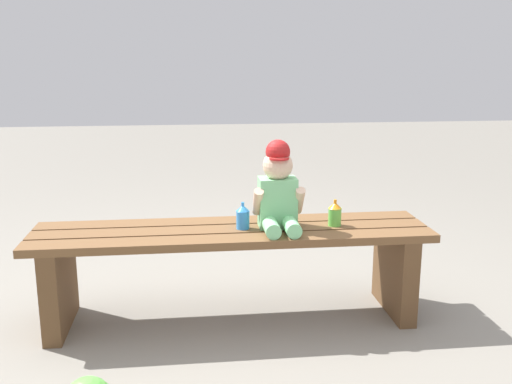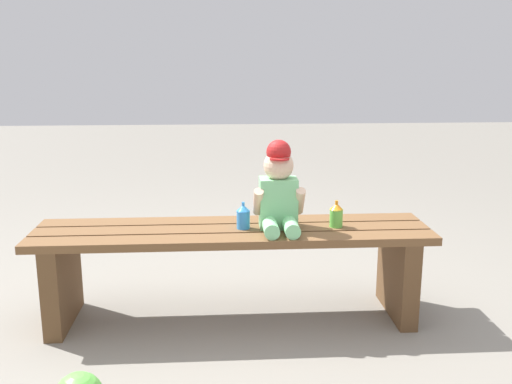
% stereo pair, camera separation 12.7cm
% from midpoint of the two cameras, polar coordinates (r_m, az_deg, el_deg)
% --- Properties ---
extents(ground_plane, '(16.00, 16.00, 0.00)m').
position_cam_midpoint_polar(ground_plane, '(2.81, -3.63, -12.29)').
color(ground_plane, gray).
extents(park_bench, '(1.81, 0.42, 0.44)m').
position_cam_midpoint_polar(park_bench, '(2.69, -3.73, -6.32)').
color(park_bench, brown).
rests_on(park_bench, ground_plane).
extents(child_figure, '(0.23, 0.27, 0.40)m').
position_cam_midpoint_polar(child_figure, '(2.61, 0.81, 0.17)').
color(child_figure, '#7FCC8C').
rests_on(child_figure, park_bench).
extents(sippy_cup_left, '(0.06, 0.06, 0.12)m').
position_cam_midpoint_polar(sippy_cup_left, '(2.62, -2.69, -2.42)').
color(sippy_cup_left, '#338CE5').
rests_on(sippy_cup_left, park_bench).
extents(sippy_cup_right, '(0.06, 0.06, 0.12)m').
position_cam_midpoint_polar(sippy_cup_right, '(2.69, 6.45, -2.12)').
color(sippy_cup_right, '#66CC4C').
rests_on(sippy_cup_right, park_bench).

